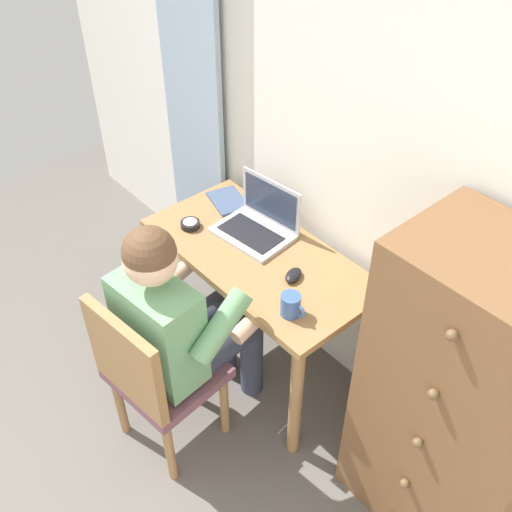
% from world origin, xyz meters
% --- Properties ---
extents(wall_back, '(4.80, 0.05, 2.50)m').
position_xyz_m(wall_back, '(0.00, 2.20, 1.25)').
color(wall_back, silver).
rests_on(wall_back, ground_plane).
extents(curtain_panel, '(0.46, 0.03, 2.26)m').
position_xyz_m(curtain_panel, '(-1.16, 2.13, 1.13)').
color(curtain_panel, '#8EA3B7').
rests_on(curtain_panel, ground_plane).
extents(desk, '(1.08, 0.54, 0.74)m').
position_xyz_m(desk, '(-0.33, 1.86, 0.61)').
color(desk, olive).
rests_on(desk, ground_plane).
extents(dresser, '(0.63, 0.48, 1.33)m').
position_xyz_m(dresser, '(0.69, 1.92, 0.66)').
color(dresser, brown).
rests_on(dresser, ground_plane).
extents(chair, '(0.46, 0.44, 0.86)m').
position_xyz_m(chair, '(-0.27, 1.23, 0.48)').
color(chair, brown).
rests_on(chair, ground_plane).
extents(person_seated, '(0.57, 0.61, 1.18)m').
position_xyz_m(person_seated, '(-0.29, 1.41, 0.66)').
color(person_seated, '#33384C').
rests_on(person_seated, ground_plane).
extents(laptop, '(0.37, 0.29, 0.24)m').
position_xyz_m(laptop, '(-0.45, 1.96, 0.79)').
color(laptop, '#B7BABF').
rests_on(laptop, desk).
extents(computer_mouse, '(0.09, 0.12, 0.03)m').
position_xyz_m(computer_mouse, '(-0.11, 1.86, 0.75)').
color(computer_mouse, black).
rests_on(computer_mouse, desk).
extents(desk_clock, '(0.09, 0.09, 0.03)m').
position_xyz_m(desk_clock, '(-0.68, 1.74, 0.75)').
color(desk_clock, black).
rests_on(desk_clock, desk).
extents(notebook_pad, '(0.24, 0.20, 0.01)m').
position_xyz_m(notebook_pad, '(-0.73, 2.00, 0.74)').
color(notebook_pad, '#3D4C6B').
rests_on(notebook_pad, desk).
extents(coffee_mug, '(0.12, 0.08, 0.09)m').
position_xyz_m(coffee_mug, '(0.03, 1.71, 0.79)').
color(coffee_mug, '#33518C').
rests_on(coffee_mug, desk).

